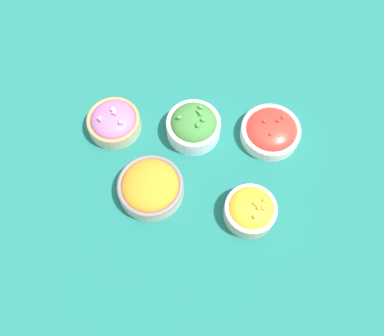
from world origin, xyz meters
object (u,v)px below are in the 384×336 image
(bowl_carrots, at_px, (150,187))
(bowl_red_onion, at_px, (114,121))
(bowl_squash, at_px, (250,210))
(bowl_cherry_tomatoes, at_px, (271,131))
(bowl_broccoli, at_px, (193,125))

(bowl_carrots, bearing_deg, bowl_red_onion, -55.56)
(bowl_squash, bearing_deg, bowl_red_onion, -30.57)
(bowl_carrots, relative_size, bowl_red_onion, 1.17)
(bowl_red_onion, height_order, bowl_cherry_tomatoes, bowl_red_onion)
(bowl_cherry_tomatoes, bearing_deg, bowl_carrots, 32.16)
(bowl_squash, xyz_separation_m, bowl_cherry_tomatoes, (-0.05, -0.22, -0.01))
(bowl_broccoli, distance_m, bowl_carrots, 0.20)
(bowl_squash, height_order, bowl_red_onion, bowl_squash)
(bowl_broccoli, bearing_deg, bowl_squash, 125.42)
(bowl_broccoli, height_order, bowl_squash, bowl_broccoli)
(bowl_broccoli, distance_m, bowl_red_onion, 0.21)
(bowl_broccoli, xyz_separation_m, bowl_cherry_tomatoes, (-0.20, -0.01, -0.01))
(bowl_squash, distance_m, bowl_cherry_tomatoes, 0.23)
(bowl_squash, relative_size, bowl_cherry_tomatoes, 0.81)
(bowl_broccoli, relative_size, bowl_carrots, 0.87)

